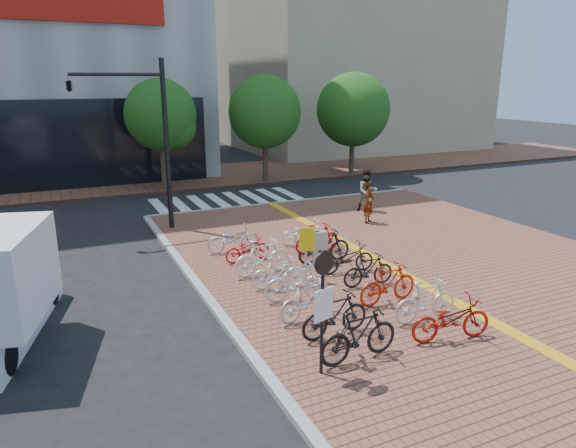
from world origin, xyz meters
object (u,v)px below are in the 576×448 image
bike_0 (359,335)px  bike_11 (368,270)px  bike_8 (451,319)px  yellow_sign (306,244)px  utility_box (318,247)px  bike_15 (304,232)px  notice_sign (323,298)px  bike_3 (297,282)px  bike_6 (247,249)px  pedestrian_b (367,191)px  bike_2 (308,300)px  bike_5 (262,257)px  traffic_light_pole (124,114)px  bike_9 (426,301)px  bike_10 (388,284)px  bike_12 (347,258)px  bike_14 (317,238)px  bike_1 (335,314)px  bike_13 (324,246)px  bike_4 (279,273)px  pedestrian_a (369,203)px  bike_7 (233,239)px

bike_0 → bike_11: bike_0 is taller
bike_8 → yellow_sign: 4.91m
utility_box → yellow_sign: yellow_sign is taller
bike_15 → notice_sign: 8.71m
bike_0 → notice_sign: 1.48m
utility_box → notice_sign: bearing=-117.4°
bike_3 → bike_6: 3.57m
bike_3 → pedestrian_b: pedestrian_b is taller
bike_2 → bike_5: size_ratio=0.91×
traffic_light_pole → bike_9: bearing=-64.2°
bike_9 → traffic_light_pole: (-5.39, 11.16, 4.03)m
bike_10 → utility_box: 3.58m
bike_12 → bike_14: bearing=3.9°
bike_8 → utility_box: (-0.31, 5.87, 0.03)m
bike_15 → pedestrian_b: size_ratio=0.93×
bike_1 → utility_box: utility_box is taller
bike_3 → bike_5: (-0.10, 2.21, 0.03)m
bike_5 → yellow_sign: yellow_sign is taller
bike_9 → bike_8: bearing=175.9°
bike_11 → bike_5: bearing=52.7°
bike_13 → bike_4: bearing=123.8°
bike_2 → bike_14: size_ratio=1.00×
bike_6 → bike_14: bearing=-101.2°
bike_13 → traffic_light_pole: size_ratio=0.28×
bike_10 → bike_14: bearing=-7.1°
bike_13 → pedestrian_a: 5.44m
bike_9 → traffic_light_pole: 13.03m
bike_4 → bike_5: 1.24m
bike_4 → bike_15: (2.49, 3.40, -0.03)m
notice_sign → bike_15: bearing=65.9°
bike_1 → notice_sign: notice_sign is taller
bike_12 → pedestrian_b: (4.93, 6.42, 0.47)m
bike_4 → bike_10: size_ratio=0.88×
bike_9 → traffic_light_pole: size_ratio=0.27×
bike_2 → bike_9: bike_9 is taller
bike_6 → bike_12: (2.44, -2.31, 0.05)m
bike_4 → traffic_light_pole: traffic_light_pole is taller
bike_12 → pedestrian_a: bearing=-34.1°
bike_6 → bike_11: 4.26m
bike_15 → notice_sign: (-3.52, -7.87, 1.23)m
bike_10 → bike_5: bearing=29.9°
bike_3 → bike_7: (-0.23, 4.66, -0.06)m
bike_3 → pedestrian_b: bearing=-35.1°
bike_5 → utility_box: 2.06m
bike_4 → yellow_sign: bearing=-67.4°
bike_5 → utility_box: size_ratio=1.74×
bike_1 → pedestrian_b: (7.34, 9.87, 0.39)m
bike_5 → notice_sign: bearing=164.6°
bike_9 → pedestrian_b: pedestrian_b is taller
bike_3 → bike_14: bike_3 is taller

